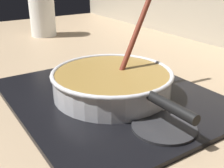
# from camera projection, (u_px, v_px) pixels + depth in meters

# --- Properties ---
(ground) EXTENTS (2.40, 1.60, 0.04)m
(ground) POSITION_uv_depth(u_px,v_px,m) (55.00, 102.00, 0.78)
(ground) COLOR #9E8466
(hob_plate) EXTENTS (0.56, 0.48, 0.01)m
(hob_plate) POSITION_uv_depth(u_px,v_px,m) (112.00, 97.00, 0.75)
(hob_plate) COLOR black
(hob_plate) RESTS_ON ground
(burner_ring) EXTENTS (0.19, 0.19, 0.01)m
(burner_ring) POSITION_uv_depth(u_px,v_px,m) (112.00, 93.00, 0.74)
(burner_ring) COLOR #592D0C
(burner_ring) RESTS_ON hob_plate
(spare_burner) EXTENTS (0.14, 0.14, 0.01)m
(spare_burner) POSITION_uv_depth(u_px,v_px,m) (164.00, 127.00, 0.59)
(spare_burner) COLOR #262628
(spare_burner) RESTS_ON hob_plate
(cooking_pan) EXTENTS (0.43, 0.32, 0.28)m
(cooking_pan) POSITION_uv_depth(u_px,v_px,m) (112.00, 82.00, 0.73)
(cooking_pan) COLOR silver
(cooking_pan) RESTS_ON hob_plate
(paper_towel_roll) EXTENTS (0.12, 0.12, 0.26)m
(paper_towel_roll) POSITION_uv_depth(u_px,v_px,m) (42.00, 8.00, 1.37)
(paper_towel_roll) COLOR white
(paper_towel_roll) RESTS_ON ground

